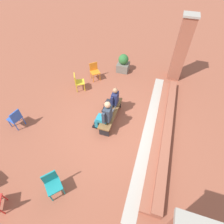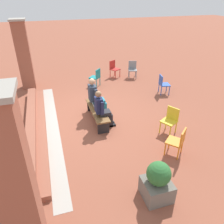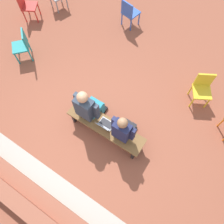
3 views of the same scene
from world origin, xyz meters
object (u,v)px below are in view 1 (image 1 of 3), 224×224
(plastic_chair_mid_courtyard, at_px, (15,118))
(person_student, at_px, (112,100))
(plastic_chair_foreground, at_px, (52,183))
(laptop, at_px, (111,111))
(person_adult, at_px, (105,115))
(bench, at_px, (111,114))
(plastic_chair_far_left, at_px, (78,81))
(plastic_chair_by_pillar, at_px, (94,70))
(planter, at_px, (123,64))

(plastic_chair_mid_courtyard, bearing_deg, person_student, 119.40)
(plastic_chair_foreground, bearing_deg, person_student, 169.64)
(laptop, relative_size, plastic_chair_foreground, 0.38)
(person_adult, bearing_deg, person_student, 179.64)
(person_adult, bearing_deg, bench, 171.53)
(person_student, xyz_separation_m, plastic_chair_far_left, (-0.94, -1.97, -0.22))
(laptop, bearing_deg, person_student, -169.74)
(plastic_chair_far_left, bearing_deg, plastic_chair_foreground, 16.61)
(person_student, relative_size, laptop, 4.06)
(plastic_chair_far_left, xyz_separation_m, plastic_chair_by_pillar, (-1.06, 0.40, 0.00))
(laptop, xyz_separation_m, plastic_chair_by_pillar, (-2.42, -1.64, -0.02))
(plastic_chair_mid_courtyard, height_order, plastic_chair_foreground, same)
(plastic_chair_mid_courtyard, distance_m, plastic_chair_foreground, 3.08)
(plastic_chair_by_pillar, bearing_deg, plastic_chair_mid_courtyard, -23.30)
(bench, bearing_deg, person_adult, -8.47)
(bench, height_order, plastic_chair_foreground, plastic_chair_foreground)
(person_adult, height_order, plastic_chair_far_left, person_adult)
(person_student, height_order, plastic_chair_far_left, person_student)
(plastic_chair_foreground, xyz_separation_m, plastic_chair_by_pillar, (-5.50, -0.93, 0.00))
(bench, xyz_separation_m, laptop, (0.01, 0.01, 0.15))
(person_student, relative_size, person_adult, 0.93)
(person_adult, height_order, laptop, person_adult)
(bench, bearing_deg, plastic_chair_far_left, -123.65)
(plastic_chair_far_left, distance_m, planter, 2.68)
(plastic_chair_mid_courtyard, bearing_deg, bench, 113.11)
(planter, bearing_deg, plastic_chair_mid_courtyard, -29.80)
(person_adult, distance_m, plastic_chair_foreground, 2.71)
(plastic_chair_by_pillar, xyz_separation_m, planter, (-1.11, 1.17, -0.04))
(bench, relative_size, person_student, 1.39)
(bench, relative_size, plastic_chair_mid_courtyard, 2.14)
(plastic_chair_far_left, bearing_deg, person_adult, 47.07)
(laptop, bearing_deg, plastic_chair_by_pillar, -145.84)
(plastic_chair_by_pillar, distance_m, planter, 1.61)
(plastic_chair_far_left, xyz_separation_m, planter, (-2.17, 1.57, -0.04))
(planter, bearing_deg, laptop, 7.60)
(plastic_chair_mid_courtyard, relative_size, plastic_chair_by_pillar, 1.00)
(bench, distance_m, plastic_chair_mid_courtyard, 3.56)
(person_adult, bearing_deg, plastic_chair_by_pillar, -151.54)
(person_adult, bearing_deg, plastic_chair_foreground, -13.62)
(plastic_chair_mid_courtyard, xyz_separation_m, plastic_chair_foreground, (1.69, 2.57, 0.00))
(bench, height_order, plastic_chair_mid_courtyard, plastic_chair_mid_courtyard)
(laptop, xyz_separation_m, plastic_chair_far_left, (-1.36, -2.04, -0.02))
(person_adult, height_order, plastic_chair_foreground, person_adult)
(person_student, bearing_deg, plastic_chair_by_pillar, -141.90)
(plastic_chair_far_left, bearing_deg, plastic_chair_mid_courtyard, -24.33)
(plastic_chair_foreground, xyz_separation_m, plastic_chair_far_left, (-4.44, -1.33, 0.00))
(bench, bearing_deg, laptop, 42.10)
(laptop, height_order, plastic_chair_foreground, plastic_chair_foreground)
(bench, relative_size, planter, 1.91)
(plastic_chair_foreground, distance_m, plastic_chair_by_pillar, 5.58)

